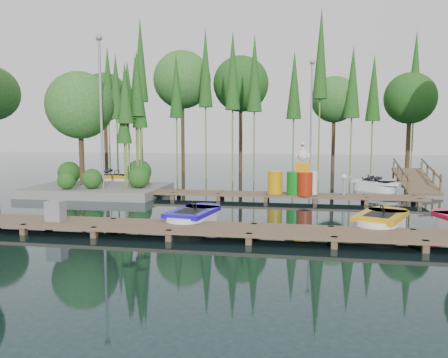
% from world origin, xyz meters
% --- Properties ---
extents(ground_plane, '(90.00, 90.00, 0.00)m').
position_xyz_m(ground_plane, '(0.00, 0.00, 0.00)').
color(ground_plane, '#1B2F33').
extents(near_dock, '(18.00, 1.50, 0.50)m').
position_xyz_m(near_dock, '(0.00, -4.50, 0.23)').
color(near_dock, brown).
rests_on(near_dock, ground).
extents(far_dock, '(15.00, 1.20, 0.50)m').
position_xyz_m(far_dock, '(1.00, 2.50, 0.23)').
color(far_dock, brown).
rests_on(far_dock, ground).
extents(island, '(6.20, 4.20, 6.75)m').
position_xyz_m(island, '(-6.30, 3.29, 3.18)').
color(island, slate).
rests_on(island, ground).
extents(tree_screen, '(34.42, 18.53, 10.31)m').
position_xyz_m(tree_screen, '(-2.04, 10.60, 6.12)').
color(tree_screen, '#43321C').
rests_on(tree_screen, ground).
extents(lamp_island, '(0.30, 0.30, 7.25)m').
position_xyz_m(lamp_island, '(-5.50, 2.50, 4.26)').
color(lamp_island, gray).
rests_on(lamp_island, ground).
extents(lamp_rear, '(0.30, 0.30, 7.25)m').
position_xyz_m(lamp_rear, '(4.00, 11.00, 4.26)').
color(lamp_rear, gray).
rests_on(lamp_rear, ground).
extents(ramp, '(1.50, 3.94, 1.49)m').
position_xyz_m(ramp, '(9.00, 6.50, 0.59)').
color(ramp, brown).
rests_on(ramp, ground).
extents(boat_blue, '(1.56, 2.69, 0.85)m').
position_xyz_m(boat_blue, '(0.20, -3.23, 0.25)').
color(boat_blue, white).
rests_on(boat_blue, ground).
extents(boat_yellow_near, '(2.11, 2.84, 0.87)m').
position_xyz_m(boat_yellow_near, '(5.79, -2.96, 0.25)').
color(boat_yellow_near, white).
rests_on(boat_yellow_near, ground).
extents(boat_yellow_far, '(2.99, 1.54, 1.45)m').
position_xyz_m(boat_yellow_far, '(-6.62, 6.30, 0.31)').
color(boat_yellow_far, white).
rests_on(boat_yellow_far, ground).
extents(boat_white_far, '(2.60, 2.38, 1.16)m').
position_xyz_m(boat_white_far, '(7.09, 6.39, 0.26)').
color(boat_white_far, white).
rests_on(boat_white_far, ground).
extents(utility_cabinet, '(0.48, 0.41, 0.59)m').
position_xyz_m(utility_cabinet, '(-3.67, -4.50, 0.59)').
color(utility_cabinet, gray).
rests_on(utility_cabinet, near_dock).
extents(yellow_barrel, '(0.65, 0.65, 0.97)m').
position_xyz_m(yellow_barrel, '(2.37, 2.50, 0.79)').
color(yellow_barrel, orange).
rests_on(yellow_barrel, far_dock).
extents(drum_cluster, '(1.29, 1.18, 2.22)m').
position_xyz_m(drum_cluster, '(3.54, 2.34, 0.95)').
color(drum_cluster, '#0D7715').
rests_on(drum_cluster, far_dock).
extents(seagull_post, '(0.55, 0.30, 0.88)m').
position_xyz_m(seagull_post, '(5.23, 2.50, 0.89)').
color(seagull_post, gray).
rests_on(seagull_post, far_dock).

